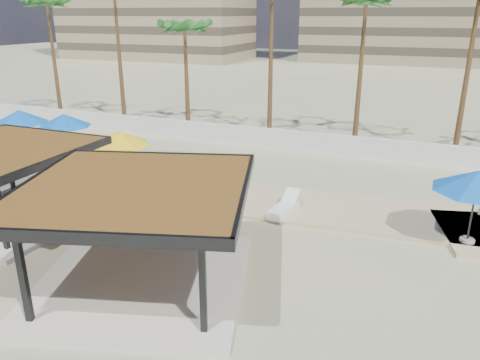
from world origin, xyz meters
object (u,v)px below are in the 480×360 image
Objects in this scene: pavilion_west at (4,177)px; umbrella_a at (19,117)px; lounger_a at (163,190)px; pavilion_central at (138,225)px; lounger_b at (284,208)px.

pavilion_west is 8.80m from umbrella_a.
pavilion_west is at bearing 149.52° from lounger_a.
umbrella_a is at bearing 131.97° from pavilion_west.
lounger_b is at bearing 51.47° from pavilion_central.
pavilion_central is 1.34× the size of pavilion_west.
pavilion_west reaches higher than lounger_b.
pavilion_central is 7.59m from lounger_a.
pavilion_central is 7.38m from lounger_b.
pavilion_central reaches higher than lounger_b.
pavilion_west is 2.94× the size of lounger_b.
pavilion_west reaches higher than lounger_a.
pavilion_west reaches higher than umbrella_a.
pavilion_central reaches higher than umbrella_a.
umbrella_a is at bearing 130.76° from pavilion_central.
pavilion_central is at bearing -15.04° from pavilion_west.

